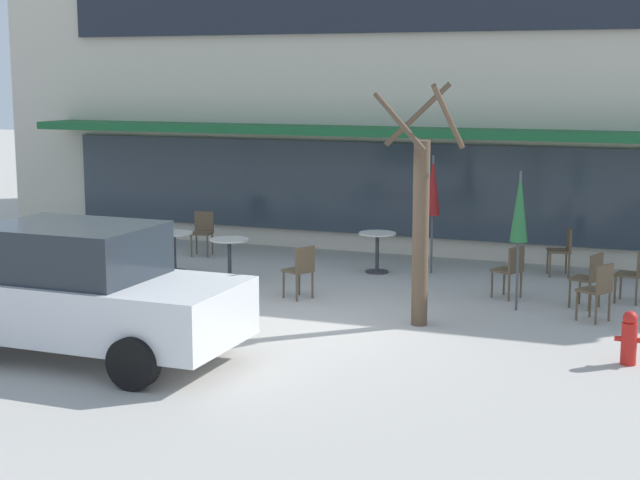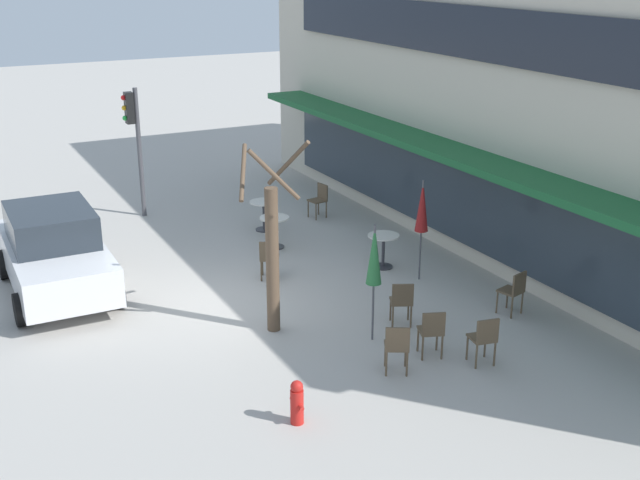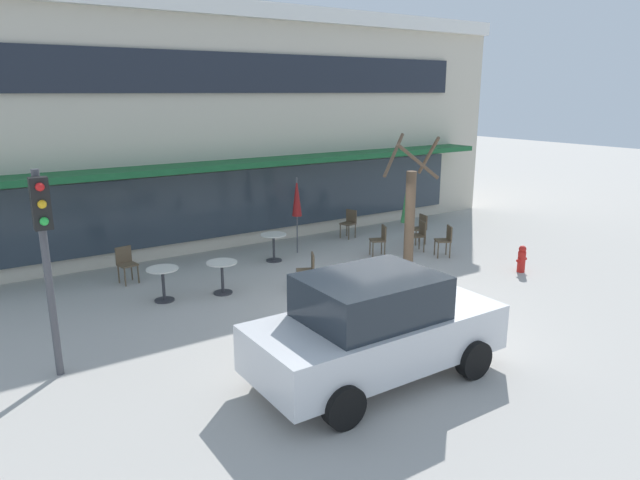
# 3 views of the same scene
# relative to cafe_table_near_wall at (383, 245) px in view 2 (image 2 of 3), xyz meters

# --- Properties ---
(ground_plane) EXTENTS (80.00, 80.00, 0.00)m
(ground_plane) POSITION_rel_cafe_table_near_wall_xyz_m (0.24, -4.05, -0.52)
(ground_plane) COLOR #ADA8A0
(building_facade) EXTENTS (19.89, 9.10, 7.00)m
(building_facade) POSITION_rel_cafe_table_near_wall_xyz_m (0.24, 5.91, 2.98)
(building_facade) COLOR beige
(building_facade) RESTS_ON ground
(cafe_table_near_wall) EXTENTS (0.70, 0.70, 0.76)m
(cafe_table_near_wall) POSITION_rel_cafe_table_near_wall_xyz_m (0.00, 0.00, 0.00)
(cafe_table_near_wall) COLOR #333338
(cafe_table_near_wall) RESTS_ON ground
(cafe_table_streetside) EXTENTS (0.70, 0.70, 0.76)m
(cafe_table_streetside) POSITION_rel_cafe_table_near_wall_xyz_m (-2.27, -1.62, 0.00)
(cafe_table_streetside) COLOR #333338
(cafe_table_streetside) RESTS_ON ground
(cafe_table_by_tree) EXTENTS (0.70, 0.70, 0.76)m
(cafe_table_by_tree) POSITION_rel_cafe_table_near_wall_xyz_m (-3.56, -1.34, 0.00)
(cafe_table_by_tree) COLOR #333338
(cafe_table_by_tree) RESTS_ON ground
(patio_umbrella_green_folded) EXTENTS (0.28, 0.28, 2.20)m
(patio_umbrella_green_folded) POSITION_rel_cafe_table_near_wall_xyz_m (2.96, -2.03, 1.11)
(patio_umbrella_green_folded) COLOR #4C4C51
(patio_umbrella_green_folded) RESTS_ON ground
(patio_umbrella_cream_folded) EXTENTS (0.28, 0.28, 2.20)m
(patio_umbrella_cream_folded) POSITION_rel_cafe_table_near_wall_xyz_m (0.96, 0.33, 1.11)
(patio_umbrella_cream_folded) COLOR #4C4C51
(patio_umbrella_cream_folded) RESTS_ON ground
(cafe_chair_0) EXTENTS (0.47, 0.47, 0.89)m
(cafe_chair_0) POSITION_rel_cafe_table_near_wall_xyz_m (4.64, -0.86, 0.01)
(cafe_chair_0) COLOR brown
(cafe_chair_0) RESTS_ON ground
(cafe_chair_1) EXTENTS (0.54, 0.54, 0.89)m
(cafe_chair_1) POSITION_rel_cafe_table_near_wall_xyz_m (4.22, -2.32, 0.01)
(cafe_chair_1) COLOR brown
(cafe_chair_1) RESTS_ON ground
(cafe_chair_2) EXTENTS (0.54, 0.54, 0.89)m
(cafe_chair_2) POSITION_rel_cafe_table_near_wall_xyz_m (-0.50, -2.54, 0.01)
(cafe_chair_2) COLOR brown
(cafe_chair_2) RESTS_ON ground
(cafe_chair_3) EXTENTS (0.47, 0.47, 0.89)m
(cafe_chair_3) POSITION_rel_cafe_table_near_wall_xyz_m (-3.88, 0.40, 0.01)
(cafe_chair_3) COLOR brown
(cafe_chair_3) RESTS_ON ground
(cafe_chair_4) EXTENTS (0.53, 0.53, 0.89)m
(cafe_chair_4) POSITION_rel_cafe_table_near_wall_xyz_m (2.72, -1.27, 0.01)
(cafe_chair_4) COLOR brown
(cafe_chair_4) RESTS_ON ground
(cafe_chair_5) EXTENTS (0.49, 0.49, 0.89)m
(cafe_chair_5) POSITION_rel_cafe_table_near_wall_xyz_m (3.28, 0.93, 0.01)
(cafe_chair_5) COLOR brown
(cafe_chair_5) RESTS_ON ground
(cafe_chair_6) EXTENTS (0.51, 0.51, 0.89)m
(cafe_chair_6) POSITION_rel_cafe_table_near_wall_xyz_m (4.01, -1.48, 0.01)
(cafe_chair_6) COLOR brown
(cafe_chair_6) RESTS_ON ground
(parked_sedan) EXTENTS (4.21, 2.04, 1.76)m
(parked_sedan) POSITION_rel_cafe_table_near_wall_xyz_m (-1.90, -6.68, 0.36)
(parked_sedan) COLOR silver
(parked_sedan) RESTS_ON ground
(street_tree) EXTENTS (1.25, 1.36, 3.57)m
(street_tree) POSITION_rel_cafe_table_near_wall_xyz_m (1.77, -3.46, 1.08)
(street_tree) COLOR brown
(street_tree) RESTS_ON ground
(traffic_light_pole) EXTENTS (0.26, 0.43, 3.40)m
(traffic_light_pole) POSITION_rel_cafe_table_near_wall_xyz_m (-6.15, -3.81, 1.78)
(traffic_light_pole) COLOR #47474C
(traffic_light_pole) RESTS_ON ground
(fire_hydrant) EXTENTS (0.36, 0.20, 0.71)m
(fire_hydrant) POSITION_rel_cafe_table_near_wall_xyz_m (4.82, -4.43, -0.16)
(fire_hydrant) COLOR red
(fire_hydrant) RESTS_ON ground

